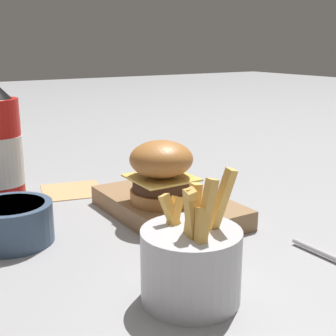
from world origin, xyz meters
TOP-DOWN VIEW (x-y plane):
  - ground_plane at (0.00, 0.00)m, footprint 6.00×6.00m
  - serving_board at (0.01, 0.07)m, footprint 0.25×0.16m
  - burger at (0.02, 0.05)m, footprint 0.10×0.10m
  - fries_basket at (0.24, -0.05)m, footprint 0.11×0.11m
  - side_bowl at (-0.02, -0.17)m, footprint 0.11×0.11m
  - ketchup_puddle at (-0.18, 0.21)m, footprint 0.05×0.05m
  - parchment_square at (-0.20, -0.01)m, footprint 0.13×0.13m

SIDE VIEW (x-z plane):
  - ground_plane at x=0.00m, z-range 0.00..0.00m
  - parchment_square at x=-0.20m, z-range 0.00..0.00m
  - ketchup_puddle at x=-0.18m, z-range 0.00..0.00m
  - serving_board at x=0.01m, z-range 0.00..0.03m
  - side_bowl at x=-0.02m, z-range 0.00..0.06m
  - fries_basket at x=0.24m, z-range -0.03..0.12m
  - burger at x=0.02m, z-range 0.03..0.13m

